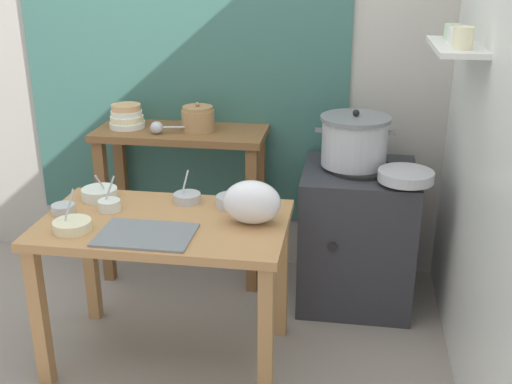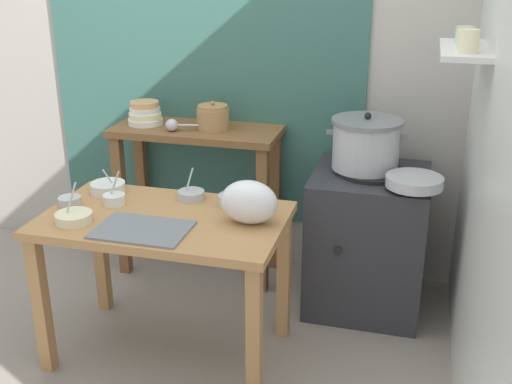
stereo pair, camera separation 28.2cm
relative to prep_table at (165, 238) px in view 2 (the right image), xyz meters
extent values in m
plane|color=gray|center=(-0.02, 0.01, -0.61)|extent=(9.00, 9.00, 0.00)
cube|color=#B2ADA3|center=(0.08, 1.11, 0.69)|extent=(4.40, 0.10, 2.60)
cube|color=#38665B|center=(-0.17, 1.05, 0.74)|extent=(1.90, 0.02, 2.10)
cube|color=silver|center=(1.38, 0.21, 0.69)|extent=(0.10, 3.20, 2.60)
cube|color=silver|center=(1.23, 0.41, 0.84)|extent=(0.20, 0.56, 0.02)
cylinder|color=beige|center=(1.23, 0.25, 0.90)|extent=(0.08, 0.08, 0.09)
cylinder|color=silver|center=(1.23, 0.40, 0.89)|extent=(0.08, 0.08, 0.07)
cylinder|color=#B7D1AD|center=(1.23, 0.54, 0.89)|extent=(0.08, 0.08, 0.07)
cube|color=#B27F4C|center=(0.00, 0.00, 0.09)|extent=(1.10, 0.66, 0.04)
cube|color=#B27F4C|center=(-0.50, -0.28, -0.27)|extent=(0.06, 0.06, 0.68)
cube|color=#B27F4C|center=(0.50, -0.28, -0.27)|extent=(0.06, 0.06, 0.68)
cube|color=#B27F4C|center=(-0.50, 0.28, -0.27)|extent=(0.06, 0.06, 0.68)
cube|color=#B27F4C|center=(0.50, 0.28, -0.27)|extent=(0.06, 0.06, 0.68)
cube|color=brown|center=(-0.14, 0.84, 0.27)|extent=(0.96, 0.40, 0.04)
cube|color=brown|center=(-0.57, 0.69, -0.18)|extent=(0.06, 0.06, 0.86)
cube|color=brown|center=(0.29, 0.69, -0.18)|extent=(0.06, 0.06, 0.86)
cube|color=brown|center=(-0.57, 0.99, -0.18)|extent=(0.06, 0.06, 0.86)
cube|color=brown|center=(0.29, 0.99, -0.18)|extent=(0.06, 0.06, 0.86)
cube|color=#2D2D33|center=(0.86, 0.71, -0.23)|extent=(0.60, 0.60, 0.76)
cylinder|color=black|center=(0.86, 0.71, 0.16)|extent=(0.36, 0.36, 0.02)
cylinder|color=black|center=(0.74, 0.40, -0.16)|extent=(0.04, 0.02, 0.04)
cylinder|color=#B7BABF|center=(0.82, 0.73, 0.29)|extent=(0.34, 0.34, 0.24)
cylinder|color=slate|center=(0.82, 0.73, 0.42)|extent=(0.37, 0.37, 0.02)
sphere|color=black|center=(0.82, 0.73, 0.45)|extent=(0.04, 0.04, 0.04)
cube|color=slate|center=(0.64, 0.73, 0.35)|extent=(0.04, 0.02, 0.02)
cube|color=slate|center=(1.01, 0.73, 0.35)|extent=(0.04, 0.02, 0.02)
cylinder|color=#A37A4C|center=(-0.04, 0.84, 0.35)|extent=(0.18, 0.18, 0.12)
cylinder|color=#A37A4C|center=(-0.04, 0.84, 0.42)|extent=(0.17, 0.17, 0.02)
sphere|color=#A37A4C|center=(-0.04, 0.84, 0.44)|extent=(0.02, 0.02, 0.02)
cylinder|color=silver|center=(-0.46, 0.84, 0.31)|extent=(0.20, 0.20, 0.03)
cylinder|color=beige|center=(-0.46, 0.84, 0.34)|extent=(0.19, 0.19, 0.04)
cylinder|color=silver|center=(-0.46, 0.84, 0.37)|extent=(0.18, 0.18, 0.03)
cylinder|color=tan|center=(-0.46, 0.84, 0.41)|extent=(0.16, 0.16, 0.03)
sphere|color=#B7BABF|center=(-0.25, 0.74, 0.33)|extent=(0.07, 0.07, 0.07)
cylinder|color=#B7BABF|center=(-0.12, 0.77, 0.33)|extent=(0.20, 0.06, 0.01)
cube|color=slate|center=(-0.03, -0.17, 0.12)|extent=(0.40, 0.28, 0.01)
ellipsoid|color=white|center=(0.39, 0.03, 0.21)|extent=(0.25, 0.17, 0.20)
cylinder|color=#B7BABF|center=(1.08, 0.52, 0.20)|extent=(0.27, 0.27, 0.05)
cylinder|color=beige|center=(-0.35, -0.16, 0.13)|extent=(0.16, 0.16, 0.04)
cylinder|color=maroon|center=(-0.35, -0.16, 0.15)|extent=(0.14, 0.14, 0.01)
cylinder|color=#B7BABF|center=(-0.37, -0.15, 0.20)|extent=(0.05, 0.07, 0.17)
cylinder|color=silver|center=(-0.38, 0.20, 0.14)|extent=(0.17, 0.17, 0.05)
cylinder|color=#BFB28C|center=(-0.38, 0.20, 0.16)|extent=(0.14, 0.14, 0.01)
cylinder|color=#B7BABF|center=(-0.36, 0.20, 0.18)|extent=(0.04, 0.08, 0.13)
cylinder|color=#B7BABF|center=(-0.48, 0.01, 0.13)|extent=(0.11, 0.11, 0.04)
cylinder|color=maroon|center=(-0.48, 0.01, 0.15)|extent=(0.09, 0.09, 0.01)
cylinder|color=#B7BABF|center=(0.27, 0.20, 0.14)|extent=(0.14, 0.14, 0.05)
cylinder|color=#BFB28C|center=(0.27, 0.20, 0.16)|extent=(0.12, 0.12, 0.01)
cylinder|color=#B7BABF|center=(0.05, 0.23, 0.13)|extent=(0.13, 0.13, 0.04)
cylinder|color=brown|center=(0.05, 0.23, 0.15)|extent=(0.11, 0.11, 0.01)
cylinder|color=#B7BABF|center=(0.03, 0.23, 0.19)|extent=(0.04, 0.08, 0.15)
cylinder|color=silver|center=(-0.28, 0.07, 0.14)|extent=(0.10, 0.10, 0.05)
cylinder|color=brown|center=(-0.28, 0.07, 0.15)|extent=(0.09, 0.09, 0.01)
cylinder|color=#B7BABF|center=(-0.28, 0.08, 0.19)|extent=(0.07, 0.04, 0.16)
camera|label=1|loc=(0.80, -2.45, 1.23)|focal=43.84mm
camera|label=2|loc=(1.07, -2.40, 1.23)|focal=43.84mm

